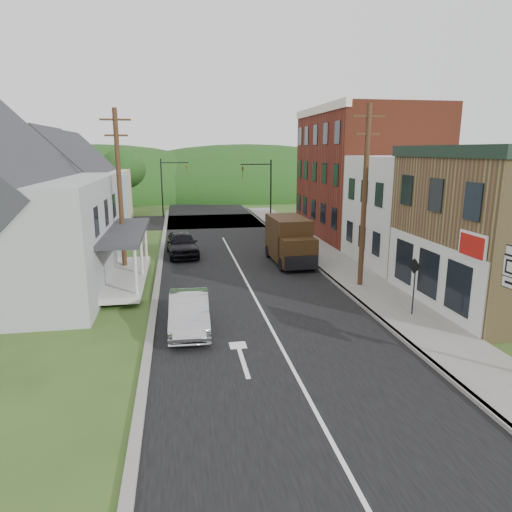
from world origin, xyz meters
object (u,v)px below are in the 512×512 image
dark_sedan (182,244)px  delivery_van (290,241)px  warning_sign (414,279)px  silver_sedan (189,312)px

dark_sedan → delivery_van: 7.32m
delivery_van → warning_sign: (2.81, -9.96, 0.27)m
dark_sedan → warning_sign: warning_sign is taller
silver_sedan → dark_sedan: dark_sedan is taller
delivery_van → warning_sign: bearing=-75.7°
dark_sedan → delivery_van: (6.50, -3.30, 0.62)m
dark_sedan → warning_sign: size_ratio=1.96×
silver_sedan → warning_sign: (9.20, -0.21, 0.98)m
silver_sedan → warning_sign: warning_sign is taller
warning_sign → dark_sedan: bearing=106.0°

